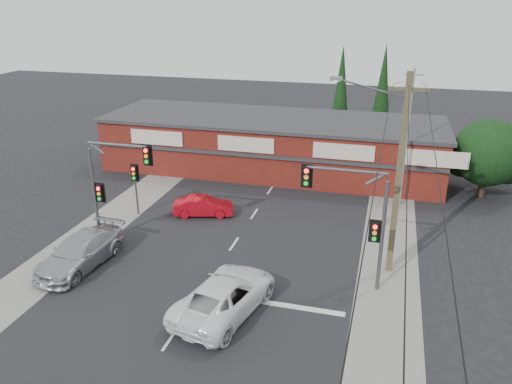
% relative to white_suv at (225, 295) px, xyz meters
% --- Properties ---
extents(ground, '(120.00, 120.00, 0.00)m').
position_rel_white_suv_xyz_m(ground, '(-1.56, 2.60, -0.82)').
color(ground, black).
rests_on(ground, ground).
extents(road_strip, '(14.00, 70.00, 0.01)m').
position_rel_white_suv_xyz_m(road_strip, '(-1.56, 7.60, -0.82)').
color(road_strip, black).
rests_on(road_strip, ground).
extents(verge_left, '(3.00, 70.00, 0.02)m').
position_rel_white_suv_xyz_m(verge_left, '(-10.06, 7.60, -0.81)').
color(verge_left, gray).
rests_on(verge_left, ground).
extents(verge_right, '(3.00, 70.00, 0.02)m').
position_rel_white_suv_xyz_m(verge_right, '(6.94, 7.60, -0.81)').
color(verge_right, gray).
rests_on(verge_right, ground).
extents(stop_line, '(6.50, 0.35, 0.01)m').
position_rel_white_suv_xyz_m(stop_line, '(1.94, 1.10, -0.81)').
color(stop_line, silver).
rests_on(stop_line, ground).
extents(white_suv, '(3.97, 6.37, 1.64)m').
position_rel_white_suv_xyz_m(white_suv, '(0.00, 0.00, 0.00)').
color(white_suv, white).
rests_on(white_suv, ground).
extents(silver_suv, '(2.74, 5.72, 1.61)m').
position_rel_white_suv_xyz_m(silver_suv, '(-8.48, 1.87, -0.02)').
color(silver_suv, '#ADB0B3').
rests_on(silver_suv, ground).
extents(red_sedan, '(3.99, 2.30, 1.24)m').
position_rel_white_suv_xyz_m(red_sedan, '(-4.63, 9.54, -0.20)').
color(red_sedan, '#B40B16').
rests_on(red_sedan, ground).
extents(lane_dashes, '(0.12, 36.20, 0.01)m').
position_rel_white_suv_xyz_m(lane_dashes, '(-1.56, 1.90, -0.81)').
color(lane_dashes, silver).
rests_on(lane_dashes, ground).
extents(shop_building, '(27.30, 8.40, 4.22)m').
position_rel_white_suv_xyz_m(shop_building, '(-2.55, 19.58, 1.31)').
color(shop_building, '#531610').
rests_on(shop_building, ground).
extents(tree_cluster, '(5.90, 5.10, 5.50)m').
position_rel_white_suv_xyz_m(tree_cluster, '(13.13, 18.04, 2.07)').
color(tree_cluster, '#2D2116').
rests_on(tree_cluster, ground).
extents(conifer_near, '(1.80, 1.80, 9.25)m').
position_rel_white_suv_xyz_m(conifer_near, '(1.94, 26.60, 4.66)').
color(conifer_near, '#2D2116').
rests_on(conifer_near, ground).
extents(conifer_far, '(1.80, 1.80, 9.25)m').
position_rel_white_suv_xyz_m(conifer_far, '(5.44, 28.60, 4.66)').
color(conifer_far, '#2D2116').
rests_on(conifer_far, ground).
extents(traffic_mast_left, '(3.77, 0.27, 5.97)m').
position_rel_white_suv_xyz_m(traffic_mast_left, '(-7.98, 4.60, 3.11)').
color(traffic_mast_left, '#47494C').
rests_on(traffic_mast_left, ground).
extents(traffic_mast_right, '(3.96, 0.27, 5.97)m').
position_rel_white_suv_xyz_m(traffic_mast_right, '(5.31, 3.60, 3.12)').
color(traffic_mast_right, '#47494C').
rests_on(traffic_mast_right, ground).
extents(pedestal_signal, '(0.55, 0.27, 3.38)m').
position_rel_white_suv_xyz_m(pedestal_signal, '(-8.76, 8.60, 1.58)').
color(pedestal_signal, '#47494C').
rests_on(pedestal_signal, ground).
extents(utility_pole, '(4.38, 0.59, 10.00)m').
position_rel_white_suv_xyz_m(utility_pole, '(6.81, 5.58, 4.57)').
color(utility_pole, brown).
rests_on(utility_pole, ground).
extents(steel_pole, '(1.20, 0.16, 9.00)m').
position_rel_white_suv_xyz_m(steel_pole, '(7.44, 14.60, 3.88)').
color(steel_pole, gray).
rests_on(steel_pole, ground).
extents(power_lines, '(2.01, 29.00, 1.22)m').
position_rel_white_suv_xyz_m(power_lines, '(6.92, 0.13, 8.22)').
color(power_lines, black).
rests_on(power_lines, ground).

